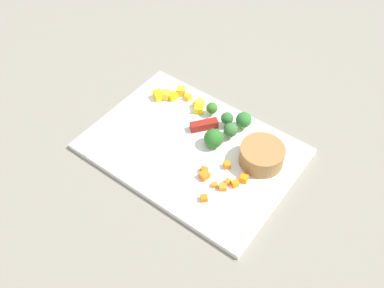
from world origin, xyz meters
name	(u,v)px	position (x,y,z in m)	size (l,w,h in m)	color
ground_plane	(192,151)	(0.00, 0.00, 0.00)	(4.00, 4.00, 0.00)	gray
cutting_board	(192,149)	(0.00, 0.00, 0.01)	(0.43, 0.30, 0.01)	white
prep_bowl	(262,155)	(-0.14, -0.05, 0.03)	(0.09, 0.09, 0.04)	olive
chef_knife	(175,132)	(0.05, -0.01, 0.02)	(0.19, 0.24, 0.02)	silver
carrot_dice_0	(227,182)	(-0.11, 0.03, 0.02)	(0.01, 0.01, 0.01)	orange
carrot_dice_1	(235,184)	(-0.13, 0.03, 0.02)	(0.01, 0.01, 0.01)	orange
carrot_dice_2	(204,170)	(-0.06, 0.04, 0.02)	(0.01, 0.01, 0.01)	orange
carrot_dice_3	(204,198)	(-0.10, 0.09, 0.02)	(0.01, 0.01, 0.01)	orange
carrot_dice_4	(215,185)	(-0.10, 0.05, 0.02)	(0.01, 0.01, 0.01)	orange
carrot_dice_5	(244,178)	(-0.13, 0.01, 0.02)	(0.01, 0.01, 0.01)	orange
carrot_dice_6	(226,166)	(-0.09, 0.00, 0.02)	(0.01, 0.01, 0.01)	orange
carrot_dice_7	(204,175)	(-0.07, 0.05, 0.02)	(0.02, 0.02, 0.01)	orange
carrot_dice_8	(223,187)	(-0.11, 0.05, 0.02)	(0.01, 0.01, 0.01)	orange
pepper_dice_0	(199,104)	(0.06, -0.11, 0.02)	(0.02, 0.02, 0.02)	yellow
pepper_dice_1	(173,96)	(0.13, -0.09, 0.02)	(0.02, 0.02, 0.01)	yellow
pepper_dice_2	(188,97)	(0.10, -0.11, 0.02)	(0.01, 0.01, 0.01)	yellow
pepper_dice_3	(158,95)	(0.15, -0.07, 0.02)	(0.02, 0.02, 0.02)	yellow
pepper_dice_4	(199,109)	(0.05, -0.09, 0.02)	(0.02, 0.02, 0.02)	yellow
pepper_dice_5	(166,95)	(0.14, -0.08, 0.02)	(0.02, 0.02, 0.02)	yellow
pepper_dice_6	(181,91)	(0.12, -0.12, 0.02)	(0.02, 0.02, 0.02)	yellow
broccoli_floret_0	(230,130)	(-0.05, -0.07, 0.03)	(0.03, 0.03, 0.04)	#92B459
broccoli_floret_1	(227,119)	(-0.02, -0.10, 0.03)	(0.03, 0.03, 0.04)	#8AB565
broccoli_floret_2	(244,120)	(-0.06, -0.11, 0.04)	(0.03, 0.03, 0.04)	#8CC164
broccoli_floret_3	(212,108)	(0.02, -0.10, 0.03)	(0.03, 0.03, 0.03)	#83BB6B
broccoli_floret_4	(214,138)	(-0.03, -0.03, 0.03)	(0.04, 0.04, 0.04)	#91BD60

